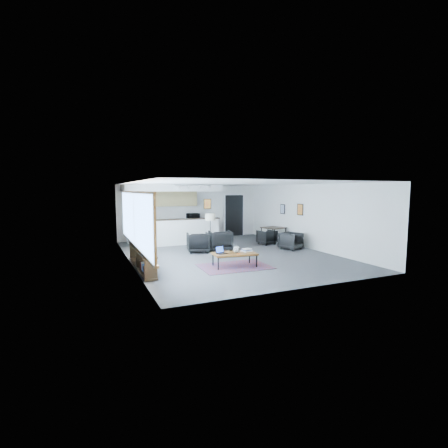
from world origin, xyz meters
name	(u,v)px	position (x,y,z in m)	size (l,w,h in m)	color
room	(228,219)	(0.00, 0.00, 1.30)	(7.02, 9.02, 2.62)	#4A4A4D
window	(135,221)	(-3.46, -0.90, 1.46)	(0.10, 5.95, 1.66)	#8CBFFF
console	(142,259)	(-3.30, -1.05, 0.33)	(0.35, 3.00, 0.80)	black
kitchenette	(171,212)	(-1.20, 3.71, 1.38)	(4.20, 1.96, 2.60)	white
doorway	(234,215)	(2.30, 4.42, 1.07)	(1.10, 0.12, 2.15)	black
track_light	(194,186)	(-0.59, 2.20, 2.53)	(1.60, 0.07, 0.15)	silver
wall_art_lower	(300,210)	(3.47, 0.40, 1.55)	(0.03, 0.38, 0.48)	black
wall_art_upper	(283,209)	(3.47, 1.70, 1.50)	(0.03, 0.34, 0.44)	black
kilim_rug	(235,266)	(-0.62, -1.83, 0.01)	(2.17, 1.51, 0.01)	#593045
coffee_table	(235,254)	(-0.62, -1.83, 0.40)	(1.40, 0.86, 0.43)	brown
laptop	(221,251)	(-1.04, -1.74, 0.49)	(0.36, 0.33, 0.22)	black
ceramic_pot	(237,249)	(-0.56, -1.87, 0.54)	(0.22, 0.22, 0.22)	gray
book_stack	(247,250)	(-0.16, -1.77, 0.48)	(0.36, 0.31, 0.10)	silver
coaster	(239,254)	(-0.58, -2.04, 0.44)	(0.14, 0.14, 0.01)	#E5590C
armchair_left	(198,241)	(-0.89, 0.84, 0.41)	(0.80, 0.75, 0.83)	black
armchair_right	(220,240)	(0.00, 0.77, 0.43)	(0.85, 0.79, 0.87)	black
floor_lamp	(210,218)	(-0.19, 1.35, 1.23)	(0.43, 0.43, 1.42)	black
dining_table	(274,229)	(2.87, 1.49, 0.65)	(1.06, 1.06, 0.72)	black
dining_chair_near	(291,241)	(2.70, -0.09, 0.32)	(0.62, 0.58, 0.64)	black
dining_chair_far	(267,238)	(2.45, 1.36, 0.29)	(0.57, 0.54, 0.59)	black
microwave	(193,216)	(0.00, 4.15, 1.12)	(0.56, 0.31, 0.38)	black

